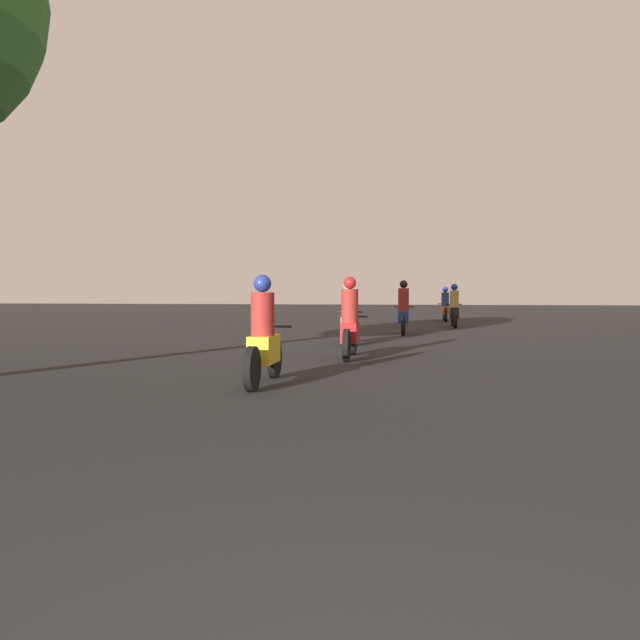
% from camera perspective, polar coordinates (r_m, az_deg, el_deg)
% --- Properties ---
extents(motorcycle_yellow, '(0.60, 1.87, 1.50)m').
position_cam_1_polar(motorcycle_yellow, '(8.55, -5.18, -1.84)').
color(motorcycle_yellow, black).
rests_on(motorcycle_yellow, ground_plane).
extents(motorcycle_red, '(0.60, 1.86, 1.56)m').
position_cam_1_polar(motorcycle_red, '(11.85, 2.76, -0.49)').
color(motorcycle_red, black).
rests_on(motorcycle_red, ground_plane).
extents(motorcycle_silver, '(0.60, 1.90, 1.53)m').
position_cam_1_polar(motorcycle_silver, '(14.96, 2.63, 0.10)').
color(motorcycle_silver, black).
rests_on(motorcycle_silver, ground_plane).
extents(motorcycle_blue, '(0.60, 2.04, 1.61)m').
position_cam_1_polar(motorcycle_blue, '(18.75, 7.64, 0.67)').
color(motorcycle_blue, black).
rests_on(motorcycle_blue, ground_plane).
extents(motorcycle_black, '(0.60, 2.07, 1.55)m').
position_cam_1_polar(motorcycle_black, '(22.85, 12.16, 0.95)').
color(motorcycle_black, black).
rests_on(motorcycle_black, ground_plane).
extents(motorcycle_orange, '(0.60, 2.09, 1.48)m').
position_cam_1_polar(motorcycle_orange, '(27.22, 11.37, 1.14)').
color(motorcycle_orange, black).
rests_on(motorcycle_orange, ground_plane).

